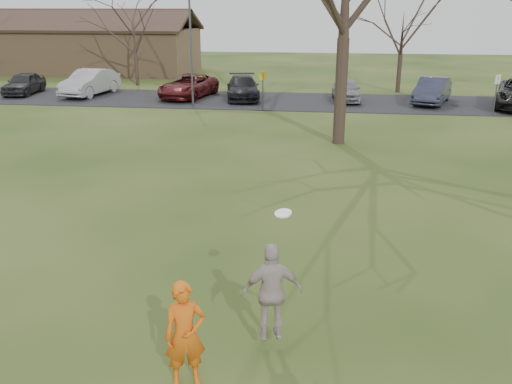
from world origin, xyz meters
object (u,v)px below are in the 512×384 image
car_3 (243,88)px  lamp_post (190,33)px  player_defender (185,335)px  car_1 (90,82)px  car_5 (432,91)px  car_2 (188,86)px  catching_play (272,292)px  building (75,48)px  car_4 (346,90)px  car_0 (24,83)px

car_3 → lamp_post: 4.93m
player_defender → car_1: player_defender is taller
car_1 → car_5: 20.74m
car_2 → catching_play: bearing=-62.1°
car_1 → car_2: bearing=7.9°
building → car_4: bearing=-29.1°
car_4 → building: (-22.54, 12.57, 1.25)m
car_3 → car_0: bearing=169.5°
car_3 → lamp_post: size_ratio=0.74×
car_4 → building: building is taller
car_3 → catching_play: catching_play is taller
car_1 → car_2: car_1 is taller
player_defender → car_3: bearing=75.7°
car_0 → car_5: (25.11, -0.18, 0.05)m
catching_play → car_5: bearing=75.0°
car_0 → car_2: car_2 is taller
car_1 → lamp_post: size_ratio=0.77×
player_defender → catching_play: 1.57m
car_1 → car_4: 15.86m
car_5 → catching_play: bearing=-86.0°
car_3 → catching_play: 25.36m
building → lamp_post: size_ratio=3.29×
car_4 → car_5: car_5 is taller
player_defender → car_5: 27.04m
car_3 → car_5: bearing=-10.8°
car_4 → lamp_post: lamp_post is taller
lamp_post → car_2: bearing=108.6°
car_2 → building: 18.08m
car_1 → building: bearing=126.2°
car_3 → catching_play: size_ratio=2.13×
car_0 → car_4: bearing=-5.8°
car_1 → car_4: bearing=7.8°
car_3 → car_4: 6.15m
car_4 → lamp_post: (-8.54, -2.93, 3.29)m
catching_play → car_4: bearing=85.9°
player_defender → car_0: bearing=102.3°
car_3 → car_4: size_ratio=1.23×
car_4 → building: bearing=146.9°
car_4 → car_5: size_ratio=0.85×
catching_play → car_3: bearing=99.9°
car_1 → lamp_post: bearing=-14.3°
car_1 → car_3: car_1 is taller
car_2 → car_3: size_ratio=1.07×
player_defender → car_4: (2.98, 26.08, -0.16)m
car_0 → car_5: bearing=-6.3°
player_defender → car_3: (-3.17, 25.98, -0.13)m
car_0 → lamp_post: (11.68, -2.89, 3.25)m
car_4 → car_5: (4.88, -0.21, 0.09)m
car_3 → car_4: (6.15, 0.10, -0.03)m
lamp_post → player_defender: bearing=-76.5°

